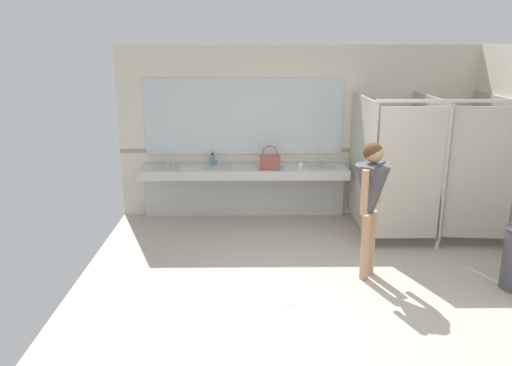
{
  "coord_description": "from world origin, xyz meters",
  "views": [
    {
      "loc": [
        -0.88,
        -5.03,
        2.7
      ],
      "look_at": [
        -0.81,
        0.34,
        1.21
      ],
      "focal_mm": 35.75,
      "sensor_mm": 36.0,
      "label": 1
    }
  ],
  "objects_px": {
    "person_standing": "(371,194)",
    "handbag": "(270,162)",
    "soap_dispenser": "(213,160)",
    "paper_cup": "(301,166)"
  },
  "relations": [
    {
      "from": "handbag",
      "to": "paper_cup",
      "type": "relative_size",
      "value": 4.56
    },
    {
      "from": "soap_dispenser",
      "to": "person_standing",
      "type": "bearing_deg",
      "value": -47.79
    },
    {
      "from": "soap_dispenser",
      "to": "paper_cup",
      "type": "distance_m",
      "value": 1.37
    },
    {
      "from": "soap_dispenser",
      "to": "paper_cup",
      "type": "height_order",
      "value": "soap_dispenser"
    },
    {
      "from": "paper_cup",
      "to": "person_standing",
      "type": "bearing_deg",
      "value": -72.17
    },
    {
      "from": "handbag",
      "to": "paper_cup",
      "type": "xyz_separation_m",
      "value": [
        0.47,
        0.07,
        -0.08
      ]
    },
    {
      "from": "handbag",
      "to": "soap_dispenser",
      "type": "xyz_separation_m",
      "value": [
        -0.88,
        0.31,
        -0.04
      ]
    },
    {
      "from": "person_standing",
      "to": "handbag",
      "type": "xyz_separation_m",
      "value": [
        -1.09,
        1.86,
        -0.05
      ]
    },
    {
      "from": "person_standing",
      "to": "soap_dispenser",
      "type": "height_order",
      "value": "person_standing"
    },
    {
      "from": "handbag",
      "to": "soap_dispenser",
      "type": "relative_size",
      "value": 1.87
    }
  ]
}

